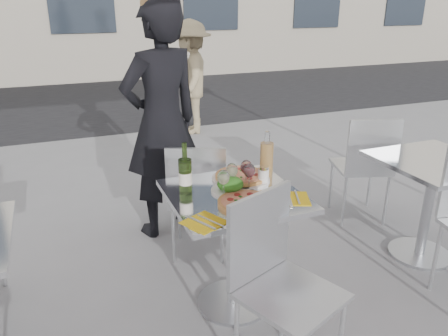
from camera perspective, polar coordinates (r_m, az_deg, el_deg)
name	(u,v)px	position (r m, az deg, el deg)	size (l,w,h in m)	color
ground	(233,303)	(2.85, 1.18, -17.24)	(80.00, 80.00, 0.00)	slate
street_asphalt	(101,99)	(8.78, -15.78, 8.61)	(24.00, 5.00, 0.00)	black
main_table	(234,227)	(2.55, 1.27, -7.67)	(0.72, 0.72, 0.75)	#B7BABF
side_table_right	(431,188)	(3.38, 25.43, -2.39)	(0.72, 0.72, 0.75)	#B7BABF
chair_far	(197,192)	(3.05, -3.48, -3.15)	(0.52, 0.53, 0.88)	silver
chair_near	(276,271)	(2.16, 6.81, -13.27)	(0.55, 0.56, 0.93)	silver
side_chair_rfar	(366,161)	(3.73, 18.04, 0.88)	(0.53, 0.54, 0.92)	silver
woman_diner	(162,122)	(3.35, -8.09, 5.93)	(0.66, 0.43, 1.81)	black
pedestrian_b	(191,78)	(6.16, -4.39, 11.66)	(1.00, 0.57, 1.55)	#9A8863
pizza_near	(246,202)	(2.33, 2.85, -4.47)	(0.30, 0.30, 0.02)	tan
pizza_far	(241,177)	(2.65, 2.23, -1.14)	(0.35, 0.35, 0.03)	white
salad_plate	(230,185)	(2.47, 0.83, -2.28)	(0.22, 0.22, 0.09)	white
wine_bottle	(185,174)	(2.43, -5.08, -0.80)	(0.08, 0.08, 0.29)	#39551F
carafe	(267,159)	(2.65, 5.58, 1.16)	(0.08, 0.08, 0.29)	tan
sugar_shaker	(263,175)	(2.58, 5.16, -0.93)	(0.06, 0.06, 0.11)	white
wineglass_white_a	(224,178)	(2.37, -0.06, -1.35)	(0.07, 0.07, 0.16)	white
wineglass_white_b	(232,171)	(2.47, 1.04, -0.41)	(0.07, 0.07, 0.16)	white
wineglass_red_a	(249,171)	(2.47, 3.32, -0.45)	(0.07, 0.07, 0.16)	white
wineglass_red_b	(246,168)	(2.52, 2.92, -0.01)	(0.07, 0.07, 0.16)	white
napkin_left	(204,222)	(2.14, -2.60, -7.09)	(0.24, 0.24, 0.01)	gold
napkin_right	(292,198)	(2.42, 8.91, -3.92)	(0.24, 0.24, 0.01)	gold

